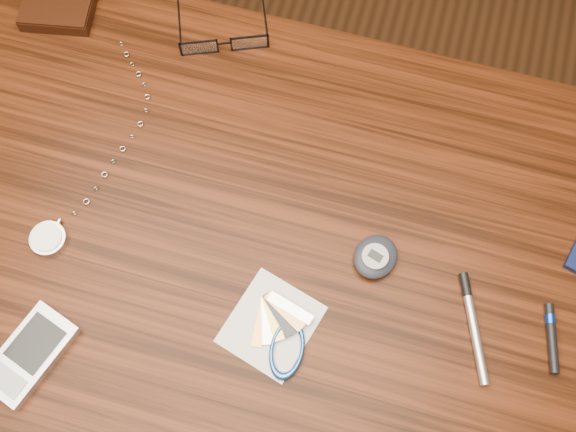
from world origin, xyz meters
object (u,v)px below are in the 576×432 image
at_px(desk, 240,258).
at_px(pocket_watch, 53,231).
at_px(pda_phone, 30,354).
at_px(pedometer, 376,257).
at_px(eyeglasses, 224,41).
at_px(silver_pen, 472,319).
at_px(wallet_and_card, 59,6).
at_px(notepad_keys, 280,335).

xyz_separation_m(desk, pocket_watch, (-0.23, -0.06, 0.11)).
relative_size(pda_phone, pedometer, 1.71).
height_order(desk, eyeglasses, eyeglasses).
height_order(eyeglasses, pda_phone, eyeglasses).
bearing_deg(silver_pen, desk, 175.43).
distance_m(wallet_and_card, notepad_keys, 0.59).
distance_m(pocket_watch, pda_phone, 0.16).
height_order(wallet_and_card, silver_pen, wallet_and_card).
xyz_separation_m(eyeglasses, silver_pen, (0.42, -0.30, -0.01)).
distance_m(eyeglasses, pedometer, 0.39).
bearing_deg(desk, notepad_keys, -49.30).
distance_m(pocket_watch, pedometer, 0.42).
distance_m(eyeglasses, pda_phone, 0.50).
relative_size(wallet_and_card, eyeglasses, 0.81).
height_order(desk, pocket_watch, pocket_watch).
bearing_deg(wallet_and_card, eyeglasses, 1.40).
height_order(desk, pedometer, pedometer).
relative_size(pocket_watch, notepad_keys, 2.52).
bearing_deg(wallet_and_card, silver_pen, -23.68).
bearing_deg(desk, silver_pen, -4.57).
distance_m(wallet_and_card, silver_pen, 0.74).
xyz_separation_m(wallet_and_card, pedometer, (0.54, -0.25, 0.00)).
bearing_deg(pedometer, desk, -174.30).
relative_size(pocket_watch, silver_pen, 2.52).
xyz_separation_m(pda_phone, notepad_keys, (0.29, 0.11, -0.00)).
xyz_separation_m(wallet_and_card, pda_phone, (0.17, -0.49, -0.00)).
bearing_deg(silver_pen, eyeglasses, 144.17).
bearing_deg(pocket_watch, wallet_and_card, 111.59).
bearing_deg(pedometer, wallet_and_card, 155.03).
xyz_separation_m(desk, notepad_keys, (0.09, -0.11, 0.11)).
bearing_deg(notepad_keys, silver_pen, 20.45).
bearing_deg(pedometer, silver_pen, -18.16).
bearing_deg(eyeglasses, desk, -69.90).
relative_size(eyeglasses, pedometer, 2.29).
xyz_separation_m(wallet_and_card, eyeglasses, (0.26, 0.01, 0.00)).
bearing_deg(eyeglasses, pocket_watch, -110.47).
relative_size(pedometer, notepad_keys, 0.57).
relative_size(eyeglasses, silver_pen, 1.30).
bearing_deg(wallet_and_card, desk, -37.11).
bearing_deg(pocket_watch, pda_phone, -76.87).
bearing_deg(pocket_watch, silver_pen, 3.60).
bearing_deg(desk, wallet_and_card, 142.89).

